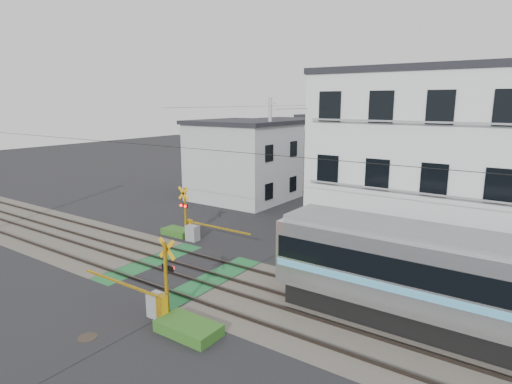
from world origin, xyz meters
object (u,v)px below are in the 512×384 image
Objects in this scene: apartment_block at (428,163)px; crossing_signal_near at (158,300)px; crossing_signal_far at (192,228)px; pedestrian at (389,166)px; manhole_cover at (88,337)px.

crossing_signal_near is at bearing -114.22° from apartment_block.
apartment_block reaches higher than crossing_signal_far.
pedestrian is at bearing 111.55° from apartment_block.
crossing_signal_near is 2.97× the size of pedestrian.
manhole_cover is at bearing -66.35° from crossing_signal_far.
crossing_signal_far is at bearing -152.22° from apartment_block.
crossing_signal_near is at bearing 66.72° from manhole_cover.
manhole_cover is (-0.98, -2.27, -0.70)m from crossing_signal_near.
crossing_signal_far is at bearing 125.29° from crossing_signal_near.
apartment_block is at bearing 27.78° from crossing_signal_far.
crossing_signal_near is 14.95m from apartment_block.
manhole_cover is (4.20, -9.58, -0.70)m from crossing_signal_far.
apartment_block is 15.80× the size of manhole_cover.
crossing_signal_near is at bearing 102.37° from pedestrian.
crossing_signal_far is 2.97× the size of pedestrian.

